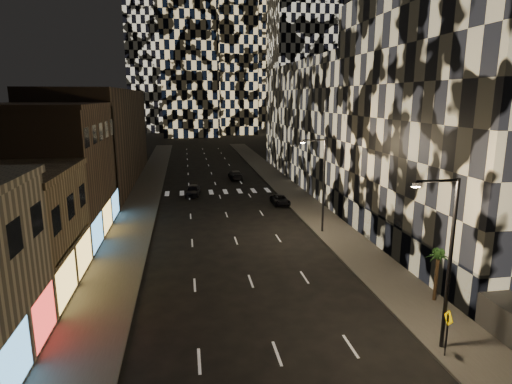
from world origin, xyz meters
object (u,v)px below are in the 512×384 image
object	(u,v)px
streetlight_near	(446,253)
ped_sign	(448,325)
streetlight_far	(322,179)
car_dark_oncoming	(235,175)
car_dark_midlane	(193,190)
palm_tree	(438,258)
car_dark_rightlane	(280,200)

from	to	relation	value
streetlight_near	ped_sign	bearing A→B (deg)	-94.13
streetlight_far	ped_sign	distance (m)	21.08
streetlight_near	car_dark_oncoming	world-z (taller)	streetlight_near
car_dark_midlane	ped_sign	xyz separation A→B (m)	(11.80, -38.93, 1.08)
car_dark_oncoming	palm_tree	distance (m)	44.92
streetlight_near	ped_sign	world-z (taller)	streetlight_near
car_dark_rightlane	ped_sign	distance (m)	32.51
streetlight_far	car_dark_midlane	size ratio (longest dim) A/B	2.07
car_dark_rightlane	palm_tree	world-z (taller)	palm_tree
car_dark_midlane	ped_sign	distance (m)	40.69
car_dark_oncoming	ped_sign	bearing A→B (deg)	93.28
palm_tree	streetlight_near	bearing A→B (deg)	-120.22
car_dark_rightlane	palm_tree	size ratio (longest dim) A/B	1.19
car_dark_rightlane	car_dark_oncoming	bearing A→B (deg)	100.58
car_dark_midlane	car_dark_rightlane	xyz separation A→B (m)	(10.50, -6.47, -0.17)
streetlight_far	palm_tree	size ratio (longest dim) A/B	2.61
streetlight_near	ped_sign	size ratio (longest dim) A/B	3.62
car_dark_oncoming	ped_sign	world-z (taller)	ped_sign
streetlight_near	ped_sign	xyz separation A→B (m)	(-0.06, -0.78, -3.53)
streetlight_near	car_dark_rightlane	bearing A→B (deg)	92.45
streetlight_far	car_dark_oncoming	bearing A→B (deg)	99.47
car_dark_midlane	car_dark_oncoming	bearing A→B (deg)	63.69
ped_sign	palm_tree	world-z (taller)	palm_tree
car_dark_oncoming	palm_tree	bearing A→B (deg)	97.69
car_dark_oncoming	car_dark_rightlane	world-z (taller)	car_dark_oncoming
streetlight_near	palm_tree	distance (m)	6.16
streetlight_near	car_dark_rightlane	distance (m)	32.07
streetlight_far	car_dark_midlane	world-z (taller)	streetlight_far
streetlight_far	car_dark_oncoming	size ratio (longest dim) A/B	1.90
streetlight_far	car_dark_rightlane	world-z (taller)	streetlight_far
car_dark_midlane	palm_tree	distance (m)	36.42
palm_tree	streetlight_far	bearing A→B (deg)	100.74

